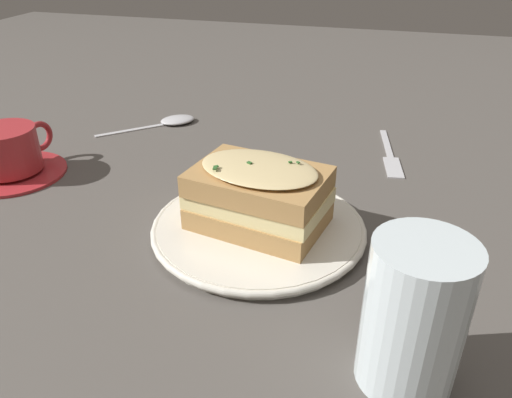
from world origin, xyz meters
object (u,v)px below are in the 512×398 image
at_px(teacup_with_saucer, 9,155).
at_px(spoon, 172,121).
at_px(sandwich, 257,195).
at_px(fork, 391,157).
at_px(water_glass, 414,316).
at_px(dinner_plate, 256,227).

height_order(teacup_with_saucer, spoon, teacup_with_saucer).
xyz_separation_m(sandwich, fork, (0.24, -0.13, -0.05)).
bearing_deg(teacup_with_saucer, fork, -54.58).
distance_m(teacup_with_saucer, spoon, 0.27).
distance_m(teacup_with_saucer, water_glass, 0.56).
distance_m(dinner_plate, fork, 0.27).
bearing_deg(sandwich, water_glass, -134.99).
bearing_deg(spoon, teacup_with_saucer, -71.85).
distance_m(water_glass, fork, 0.40).
relative_size(dinner_plate, fork, 1.37).
bearing_deg(water_glass, sandwich, 45.01).
bearing_deg(dinner_plate, sandwich, -98.11).
xyz_separation_m(dinner_plate, sandwich, (-0.00, -0.00, 0.04)).
height_order(water_glass, fork, water_glass).
bearing_deg(dinner_plate, teacup_with_saucer, 82.23).
height_order(water_glass, spoon, water_glass).
bearing_deg(teacup_with_saucer, dinner_plate, -83.74).
bearing_deg(fork, dinner_plate, 51.58).
xyz_separation_m(teacup_with_saucer, fork, (0.19, -0.49, -0.03)).
bearing_deg(spoon, sandwich, -4.32).
relative_size(fork, spoon, 1.23).
distance_m(dinner_plate, spoon, 0.36).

